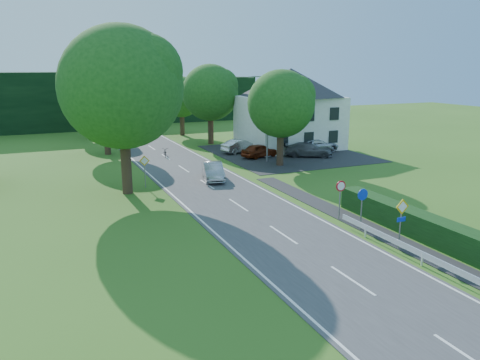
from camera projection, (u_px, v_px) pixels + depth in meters
name	position (u px, v px, depth m)	size (l,w,h in m)	color
road	(227.00, 198.00, 32.17)	(7.00, 80.00, 0.04)	#3E3E40
parking_pad	(286.00, 153.00, 48.42)	(14.00, 16.00, 0.04)	#252528
line_edge_left	(181.00, 203.00, 30.89)	(0.12, 80.00, 0.01)	white
line_edge_right	(269.00, 192.00, 33.43)	(0.12, 80.00, 0.01)	white
line_centre	(227.00, 197.00, 32.16)	(0.12, 80.00, 0.01)	white
tree_main	(123.00, 111.00, 31.99)	(9.40, 9.40, 11.64)	#1A4B16
tree_left_far	(105.00, 112.00, 46.97)	(7.00, 7.00, 8.58)	#1A4B16
tree_right_far	(210.00, 104.00, 53.39)	(7.40, 7.40, 9.09)	#1A4B16
tree_left_back	(95.00, 106.00, 57.89)	(6.60, 6.60, 8.07)	#1A4B16
tree_right_back	(182.00, 106.00, 60.29)	(6.20, 6.20, 7.56)	#1A4B16
tree_right_mid	(281.00, 118.00, 41.59)	(7.00, 7.00, 8.58)	#1A4B16
treeline_right	(165.00, 100.00, 75.36)	(30.00, 5.00, 7.00)	black
house_white	(290.00, 108.00, 50.83)	(10.60, 8.40, 8.60)	silver
streetlight	(266.00, 115.00, 43.16)	(2.03, 0.18, 8.00)	slate
sign_priority_right	(401.00, 215.00, 22.75)	(0.78, 0.09, 2.59)	slate
sign_roundabout	(362.00, 201.00, 25.44)	(0.64, 0.08, 2.37)	slate
sign_speed_limit	(341.00, 191.00, 27.19)	(0.64, 0.11, 2.37)	slate
sign_priority_left	(145.00, 165.00, 34.42)	(0.78, 0.09, 2.44)	slate
moving_car	(213.00, 171.00, 36.99)	(1.47, 4.21, 1.39)	#A4A3A8
motorcycle	(165.00, 152.00, 46.64)	(0.59, 1.70, 0.89)	black
parked_car_red	(260.00, 150.00, 46.19)	(1.57, 3.90, 1.33)	#67200B
parked_car_silver_a	(241.00, 146.00, 48.63)	(1.46, 4.19, 1.38)	#BCBBC0
parked_car_grey	(309.00, 150.00, 46.52)	(1.92, 4.72, 1.37)	#58575D
parked_car_silver_b	(315.00, 145.00, 49.06)	(2.35, 5.09, 1.42)	silver
parasol	(279.00, 144.00, 47.41)	(2.27, 2.31, 2.08)	red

